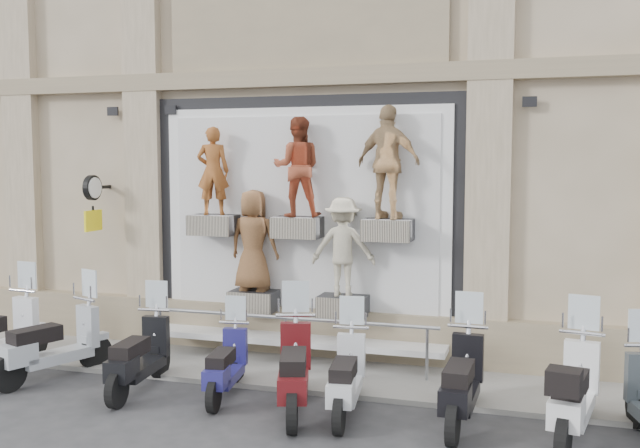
# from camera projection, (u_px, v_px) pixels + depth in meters

# --- Properties ---
(ground) EXTENTS (90.00, 90.00, 0.00)m
(ground) POSITION_uv_depth(u_px,v_px,m) (236.00, 413.00, 9.73)
(ground) COLOR #2F2F31
(ground) RESTS_ON ground
(sidewalk) EXTENTS (16.00, 2.20, 0.08)m
(sidewalk) POSITION_uv_depth(u_px,v_px,m) (288.00, 368.00, 11.73)
(sidewalk) COLOR gray
(sidewalk) RESTS_ON ground
(building) EXTENTS (14.00, 8.60, 12.00)m
(building) POSITION_uv_depth(u_px,v_px,m) (362.00, 45.00, 15.85)
(building) COLOR #C1AB8C
(building) RESTS_ON ground
(shop_vitrine) EXTENTS (5.60, 0.84, 4.30)m
(shop_vitrine) POSITION_uv_depth(u_px,v_px,m) (307.00, 221.00, 12.09)
(shop_vitrine) COLOR black
(shop_vitrine) RESTS_ON ground
(guard_rail) EXTENTS (5.06, 0.10, 0.93)m
(guard_rail) POSITION_uv_depth(u_px,v_px,m) (286.00, 344.00, 11.59)
(guard_rail) COLOR #9EA0A5
(guard_rail) RESTS_ON ground
(clock_sign_bracket) EXTENTS (0.10, 0.80, 1.02)m
(clock_sign_bracket) POSITION_uv_depth(u_px,v_px,m) (93.00, 196.00, 12.98)
(clock_sign_bracket) COLOR black
(clock_sign_bracket) RESTS_ON ground
(scooter_c) EXTENTS (1.31, 2.14, 1.68)m
(scooter_c) POSITION_uv_depth(u_px,v_px,m) (53.00, 328.00, 11.14)
(scooter_c) COLOR #979DA4
(scooter_c) RESTS_ON ground
(scooter_d) EXTENTS (0.75, 1.99, 1.58)m
(scooter_d) POSITION_uv_depth(u_px,v_px,m) (139.00, 340.00, 10.56)
(scooter_d) COLOR black
(scooter_d) RESTS_ON ground
(scooter_e) EXTENTS (0.76, 1.78, 1.40)m
(scooter_e) POSITION_uv_depth(u_px,v_px,m) (226.00, 351.00, 10.32)
(scooter_e) COLOR navy
(scooter_e) RESTS_ON ground
(scooter_f) EXTENTS (1.21, 2.19, 1.71)m
(scooter_f) POSITION_uv_depth(u_px,v_px,m) (294.00, 351.00, 9.69)
(scooter_f) COLOR #4D0D10
(scooter_f) RESTS_ON ground
(scooter_g) EXTENTS (0.80, 1.93, 1.53)m
(scooter_g) POSITION_uv_depth(u_px,v_px,m) (346.00, 361.00, 9.58)
(scooter_g) COLOR silver
(scooter_g) RESTS_ON ground
(scooter_h) EXTENTS (0.65, 2.04, 1.65)m
(scooter_h) POSITION_uv_depth(u_px,v_px,m) (462.00, 363.00, 9.24)
(scooter_h) COLOR black
(scooter_h) RESTS_ON ground
(scooter_i) EXTENTS (0.98, 2.17, 1.70)m
(scooter_i) POSITION_uv_depth(u_px,v_px,m) (575.00, 373.00, 8.73)
(scooter_i) COLOR white
(scooter_i) RESTS_ON ground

